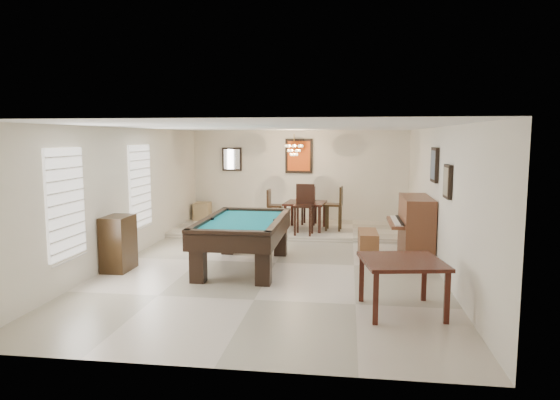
% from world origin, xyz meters
% --- Properties ---
extents(ground_plane, '(6.00, 9.00, 0.02)m').
position_xyz_m(ground_plane, '(0.00, 0.00, -0.01)').
color(ground_plane, beige).
extents(wall_back, '(6.00, 0.04, 2.60)m').
position_xyz_m(wall_back, '(0.00, 4.50, 1.30)').
color(wall_back, silver).
rests_on(wall_back, ground_plane).
extents(wall_front, '(6.00, 0.04, 2.60)m').
position_xyz_m(wall_front, '(0.00, -4.50, 1.30)').
color(wall_front, silver).
rests_on(wall_front, ground_plane).
extents(wall_left, '(0.04, 9.00, 2.60)m').
position_xyz_m(wall_left, '(-3.00, 0.00, 1.30)').
color(wall_left, silver).
rests_on(wall_left, ground_plane).
extents(wall_right, '(0.04, 9.00, 2.60)m').
position_xyz_m(wall_right, '(3.00, 0.00, 1.30)').
color(wall_right, silver).
rests_on(wall_right, ground_plane).
extents(ceiling, '(6.00, 9.00, 0.04)m').
position_xyz_m(ceiling, '(0.00, 0.00, 2.60)').
color(ceiling, white).
rests_on(ceiling, wall_back).
extents(dining_step, '(6.00, 2.50, 0.12)m').
position_xyz_m(dining_step, '(0.00, 3.25, 0.06)').
color(dining_step, beige).
rests_on(dining_step, ground_plane).
extents(window_left_front, '(0.06, 1.00, 1.70)m').
position_xyz_m(window_left_front, '(-2.97, -2.20, 1.40)').
color(window_left_front, white).
rests_on(window_left_front, wall_left).
extents(window_left_rear, '(0.06, 1.00, 1.70)m').
position_xyz_m(window_left_rear, '(-2.97, 0.60, 1.40)').
color(window_left_rear, white).
rests_on(window_left_rear, wall_left).
extents(pool_table, '(1.44, 2.66, 0.89)m').
position_xyz_m(pool_table, '(-0.54, -0.41, 0.44)').
color(pool_table, black).
rests_on(pool_table, ground_plane).
extents(square_table, '(1.24, 1.24, 0.74)m').
position_xyz_m(square_table, '(2.12, -2.47, 0.37)').
color(square_table, black).
rests_on(square_table, ground_plane).
extents(upright_piano, '(0.84, 1.50, 1.25)m').
position_xyz_m(upright_piano, '(2.56, 0.67, 0.63)').
color(upright_piano, brown).
rests_on(upright_piano, ground_plane).
extents(piano_bench, '(0.39, 0.95, 0.52)m').
position_xyz_m(piano_bench, '(1.78, 0.73, 0.26)').
color(piano_bench, brown).
rests_on(piano_bench, ground_plane).
extents(apothecary_chest, '(0.44, 0.67, 1.00)m').
position_xyz_m(apothecary_chest, '(-2.76, -0.93, 0.50)').
color(apothecary_chest, black).
rests_on(apothecary_chest, ground_plane).
extents(dining_table, '(1.06, 1.06, 0.81)m').
position_xyz_m(dining_table, '(0.31, 2.99, 0.52)').
color(dining_table, black).
rests_on(dining_table, dining_step).
extents(flower_vase, '(0.14, 0.14, 0.21)m').
position_xyz_m(flower_vase, '(0.31, 2.99, 1.03)').
color(flower_vase, '#B30F19').
rests_on(flower_vase, dining_table).
extents(dining_chair_south, '(0.48, 0.48, 1.19)m').
position_xyz_m(dining_chair_south, '(0.34, 2.27, 0.72)').
color(dining_chair_south, black).
rests_on(dining_chair_south, dining_step).
extents(dining_chair_north, '(0.42, 0.42, 1.03)m').
position_xyz_m(dining_chair_north, '(0.35, 3.72, 0.63)').
color(dining_chair_north, black).
rests_on(dining_chair_north, dining_step).
extents(dining_chair_west, '(0.37, 0.37, 0.99)m').
position_xyz_m(dining_chair_west, '(-0.46, 3.02, 0.61)').
color(dining_chair_west, black).
rests_on(dining_chair_west, dining_step).
extents(dining_chair_east, '(0.44, 0.44, 1.09)m').
position_xyz_m(dining_chair_east, '(1.02, 2.96, 0.67)').
color(dining_chair_east, black).
rests_on(dining_chair_east, dining_step).
extents(corner_bench, '(0.45, 0.55, 0.47)m').
position_xyz_m(corner_bench, '(-2.69, 4.12, 0.36)').
color(corner_bench, '#A28558').
rests_on(corner_bench, dining_step).
extents(chandelier, '(0.44, 0.44, 0.60)m').
position_xyz_m(chandelier, '(0.00, 3.20, 2.20)').
color(chandelier, '#FFE5B2').
rests_on(chandelier, ceiling).
extents(back_painting, '(0.75, 0.06, 0.95)m').
position_xyz_m(back_painting, '(0.00, 4.46, 1.90)').
color(back_painting, '#D84C14').
rests_on(back_painting, wall_back).
extents(back_mirror, '(0.55, 0.06, 0.65)m').
position_xyz_m(back_mirror, '(-1.90, 4.46, 1.80)').
color(back_mirror, white).
rests_on(back_mirror, wall_back).
extents(right_picture_upper, '(0.06, 0.55, 0.65)m').
position_xyz_m(right_picture_upper, '(2.96, 0.30, 1.90)').
color(right_picture_upper, slate).
rests_on(right_picture_upper, wall_right).
extents(right_picture_lower, '(0.06, 0.45, 0.55)m').
position_xyz_m(right_picture_lower, '(2.96, -1.00, 1.70)').
color(right_picture_lower, gray).
rests_on(right_picture_lower, wall_right).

